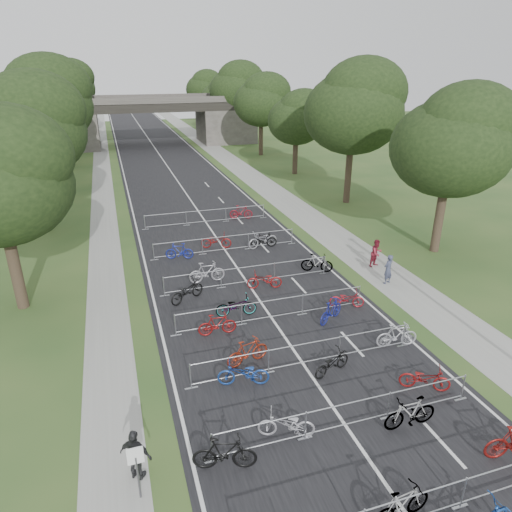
{
  "coord_description": "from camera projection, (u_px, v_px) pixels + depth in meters",
  "views": [
    {
      "loc": [
        -6.52,
        -6.74,
        11.23
      ],
      "look_at": [
        0.84,
        16.21,
        1.1
      ],
      "focal_mm": 32.0,
      "sensor_mm": 36.0,
      "label": 1
    }
  ],
  "objects": [
    {
      "name": "bike_15",
      "position": [
        347.0,
        299.0,
        22.71
      ],
      "size": [
        1.83,
        1.16,
        0.91
      ],
      "primitive_type": "imported",
      "rotation": [
        0.0,
        0.0,
        1.22
      ],
      "color": "maroon",
      "rests_on": "ground"
    },
    {
      "name": "bike_18",
      "position": [
        264.0,
        280.0,
        24.58
      ],
      "size": [
        2.0,
        1.04,
        1.0
      ],
      "primitive_type": "imported",
      "rotation": [
        0.0,
        0.0,
        4.5
      ],
      "color": "maroon",
      "rests_on": "ground"
    },
    {
      "name": "bike_20",
      "position": [
        179.0,
        251.0,
        28.34
      ],
      "size": [
        1.81,
        0.96,
        1.05
      ],
      "primitive_type": "imported",
      "rotation": [
        0.0,
        0.0,
        4.43
      ],
      "color": "navy",
      "rests_on": "ground"
    },
    {
      "name": "sidewalk_right",
      "position": [
        229.0,
        160.0,
        58.24
      ],
      "size": [
        3.0,
        140.0,
        0.01
      ],
      "primitive_type": "cube",
      "color": "gray",
      "rests_on": "ground"
    },
    {
      "name": "bike_13",
      "position": [
        236.0,
        306.0,
        21.9
      ],
      "size": [
        2.05,
        0.92,
        1.04
      ],
      "primitive_type": "imported",
      "rotation": [
        0.0,
        0.0,
        1.45
      ],
      "color": "#A9ABB1",
      "rests_on": "ground"
    },
    {
      "name": "bike_23",
      "position": [
        263.0,
        239.0,
        30.13
      ],
      "size": [
        2.23,
        1.15,
        1.12
      ],
      "primitive_type": "imported",
      "rotation": [
        0.0,
        0.0,
        4.91
      ],
      "color": "#A3A3AA",
      "rests_on": "ground"
    },
    {
      "name": "pedestrian_a",
      "position": [
        388.0,
        269.0,
        25.04
      ],
      "size": [
        0.72,
        0.6,
        1.69
      ],
      "primitive_type": "imported",
      "rotation": [
        0.0,
        0.0,
        3.5
      ],
      "color": "#373C53",
      "rests_on": "ground"
    },
    {
      "name": "tree_right_2",
      "position": [
        298.0,
        118.0,
        48.53
      ],
      "size": [
        6.16,
        6.16,
        9.39
      ],
      "color": "#33261C",
      "rests_on": "ground"
    },
    {
      "name": "tree_right_0",
      "position": [
        454.0,
        143.0,
        27.09
      ],
      "size": [
        7.17,
        7.17,
        10.93
      ],
      "color": "#33261C",
      "rests_on": "ground"
    },
    {
      "name": "bike_22",
      "position": [
        264.0,
        240.0,
        30.18
      ],
      "size": [
        1.81,
        0.81,
        1.05
      ],
      "primitive_type": "imported",
      "rotation": [
        0.0,
        0.0,
        1.38
      ],
      "color": "black",
      "rests_on": "ground"
    },
    {
      "name": "barrier_row_0",
      "position": [
        415.0,
        508.0,
        11.89
      ],
      "size": [
        9.7,
        0.08,
        1.1
      ],
      "color": "#A9ABB1",
      "rests_on": "ground"
    },
    {
      "name": "tree_left_3",
      "position": [
        58.0,
        110.0,
        51.96
      ],
      "size": [
        6.72,
        6.72,
        10.25
      ],
      "color": "#33261C",
      "rests_on": "ground"
    },
    {
      "name": "tree_left_4",
      "position": [
        64.0,
        96.0,
        62.18
      ],
      "size": [
        7.56,
        7.56,
        11.53
      ],
      "color": "#33261C",
      "rests_on": "ground"
    },
    {
      "name": "bike_27",
      "position": [
        241.0,
        212.0,
        35.77
      ],
      "size": [
        1.89,
        0.98,
        1.09
      ],
      "primitive_type": "imported",
      "rotation": [
        0.0,
        0.0,
        1.3
      ],
      "color": "maroon",
      "rests_on": "ground"
    },
    {
      "name": "bike_21",
      "position": [
        216.0,
        241.0,
        30.04
      ],
      "size": [
        2.11,
        1.23,
        1.05
      ],
      "primitive_type": "imported",
      "rotation": [
        0.0,
        0.0,
        1.28
      ],
      "color": "maroon",
      "rests_on": "ground"
    },
    {
      "name": "bike_5",
      "position": [
        286.0,
        425.0,
        14.73
      ],
      "size": [
        1.97,
        1.25,
        0.98
      ],
      "primitive_type": "imported",
      "rotation": [
        0.0,
        0.0,
        4.36
      ],
      "color": "#ADACB4",
      "rests_on": "ground"
    },
    {
      "name": "barrier_row_1",
      "position": [
        348.0,
        415.0,
        15.05
      ],
      "size": [
        9.7,
        0.08,
        1.1
      ],
      "color": "#A9ABB1",
      "rests_on": "ground"
    },
    {
      "name": "road",
      "position": [
        166.0,
        164.0,
        55.99
      ],
      "size": [
        11.0,
        140.0,
        0.01
      ],
      "primitive_type": "cube",
      "color": "black",
      "rests_on": "ground"
    },
    {
      "name": "tree_right_4",
      "position": [
        237.0,
        89.0,
        68.84
      ],
      "size": [
        8.18,
        8.18,
        12.47
      ],
      "color": "#33261C",
      "rests_on": "ground"
    },
    {
      "name": "bike_8",
      "position": [
        243.0,
        374.0,
        17.12
      ],
      "size": [
        2.08,
        1.19,
        1.03
      ],
      "primitive_type": "imported",
      "rotation": [
        0.0,
        0.0,
        4.44
      ],
      "color": "#1A3F93",
      "rests_on": "ground"
    },
    {
      "name": "tree_right_6",
      "position": [
        204.0,
        88.0,
        90.29
      ],
      "size": [
        7.17,
        7.17,
        10.93
      ],
      "color": "#33261C",
      "rests_on": "ground"
    },
    {
      "name": "barrier_row_5",
      "position": [
        226.0,
        244.0,
        29.45
      ],
      "size": [
        9.7,
        0.08,
        1.1
      ],
      "color": "#A9ABB1",
      "rests_on": "ground"
    },
    {
      "name": "tree_right_3",
      "position": [
        262.0,
        101.0,
        58.69
      ],
      "size": [
        7.17,
        7.17,
        10.93
      ],
      "color": "#33261C",
      "rests_on": "ground"
    },
    {
      "name": "sidewalk_left",
      "position": [
        102.0,
        168.0,
        53.88
      ],
      "size": [
        2.0,
        140.0,
        0.01
      ],
      "primitive_type": "cube",
      "color": "gray",
      "rests_on": "ground"
    },
    {
      "name": "bike_10",
      "position": [
        332.0,
        363.0,
        17.8
      ],
      "size": [
        1.92,
        1.21,
        0.95
      ],
      "primitive_type": "imported",
      "rotation": [
        0.0,
        0.0,
        1.92
      ],
      "color": "black",
      "rests_on": "ground"
    },
    {
      "name": "barrier_row_4",
      "position": [
        248.0,
        275.0,
        25.06
      ],
      "size": [
        9.7,
        0.08,
        1.1
      ],
      "color": "#A9ABB1",
      "rests_on": "ground"
    },
    {
      "name": "tree_right_1",
      "position": [
        355.0,
        109.0,
        37.24
      ],
      "size": [
        8.18,
        8.18,
        12.47
      ],
      "color": "#33261C",
      "rests_on": "ground"
    },
    {
      "name": "bike_19",
      "position": [
        317.0,
        263.0,
        26.57
      ],
      "size": [
        1.89,
        1.31,
        1.12
      ],
      "primitive_type": "imported",
      "rotation": [
        0.0,
        0.0,
        1.1
      ],
      "color": "#A9ABB1",
      "rests_on": "ground"
    },
    {
      "name": "pedestrian_b",
      "position": [
        376.0,
        253.0,
        27.2
      ],
      "size": [
        0.97,
        0.86,
        1.68
      ],
      "primitive_type": "imported",
      "rotation": [
        0.0,
        0.0,
        0.31
      ],
      "color": "maroon",
      "rests_on": "ground"
    },
    {
      "name": "barrier_row_6",
      "position": [
        206.0,
        217.0,
        34.71
      ],
      "size": [
        9.7,
        0.08,
        1.1
      ],
      "color": "#A9ABB1",
      "rests_on": "ground"
    },
    {
      "name": "overpass_bridge",
      "position": [
        151.0,
        121.0,
        67.79
      ],
      "size": [
        31.0,
        8.0,
        7.05
      ],
      "color": "#413E3A",
      "rests_on": "ground"
    },
    {
      "name": "bike_11",
      "position": [
        397.0,
        335.0,
        19.47
      ],
      "size": [
        1.89,
        0.79,
        1.1
      ],
      "primitive_type": "imported",
      "rotation": [
        0.0,
        0.0,
        1.42
      ],
      "color": "#B2B3BB",
      "rests_on": "ground"
    },
    {
      "name": "lane_markings",
      "position": [
        166.0,
        164.0,
        55.99
      ],
      "size": [
        0.12,
        140.0,
        0.0
      ],
      "primitive_type": "cube",
      "color": "silver",
      "rests_on": "ground"
    },
    {
      "name": "bike_12",
      "position": [
        217.0,
        325.0,
        20.34
      ],
      "size": [
        1.76,
        0.59,
        1.04
      ],
      "primitive_type": "imported",
      "rotation": [
        0.0,
        0.0,
        1.51
      ],
      "color": "maroon",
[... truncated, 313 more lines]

